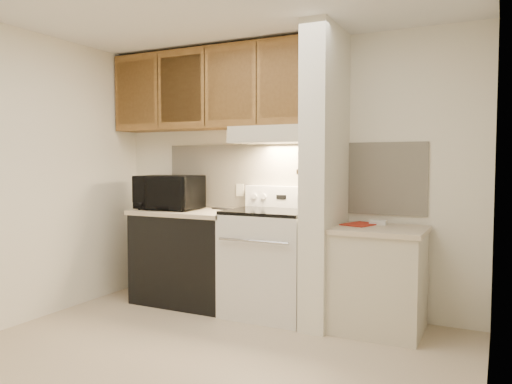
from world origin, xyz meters
The scene contains 49 objects.
floor centered at (0.00, 0.00, 0.00)m, with size 3.60×3.60×0.00m, color #C7B292.
wall_back centered at (0.00, 1.50, 1.25)m, with size 3.60×0.02×2.50m, color white.
wall_left centered at (-1.80, 0.00, 1.25)m, with size 0.02×3.00×2.50m, color white.
wall_right centered at (1.80, 0.00, 1.25)m, with size 0.02×3.00×2.50m, color white.
backsplash centered at (0.00, 1.49, 1.24)m, with size 2.60×0.02×0.63m, color beige.
range_body centered at (0.00, 1.16, 0.46)m, with size 0.76×0.65×0.92m, color silver.
oven_window centered at (0.00, 0.84, 0.50)m, with size 0.50×0.01×0.30m, color black.
oven_handle centered at (0.00, 0.80, 0.72)m, with size 0.02×0.02×0.65m, color silver.
cooktop centered at (0.00, 1.16, 0.94)m, with size 0.74×0.64×0.03m, color black.
range_backguard centered at (0.00, 1.44, 1.05)m, with size 0.76×0.08×0.20m, color silver.
range_display centered at (0.00, 1.40, 1.05)m, with size 0.10×0.01×0.04m, color black.
range_knob_left_outer centered at (-0.28, 1.40, 1.05)m, with size 0.05×0.05×0.02m, color silver.
range_knob_left_inner centered at (-0.18, 1.40, 1.05)m, with size 0.05×0.05×0.02m, color silver.
range_knob_right_inner centered at (0.18, 1.40, 1.05)m, with size 0.05×0.05×0.02m, color silver.
range_knob_right_outer centered at (0.28, 1.40, 1.05)m, with size 0.05×0.05×0.02m, color silver.
dishwasher_front centered at (-0.88, 1.17, 0.43)m, with size 1.00×0.63×0.87m, color black.
left_countertop centered at (-0.88, 1.17, 0.89)m, with size 1.04×0.67×0.04m, color beige.
spoon_rest centered at (-0.62, 1.36, 0.92)m, with size 0.23×0.07×0.02m, color black.
teal_jar centered at (-0.98, 1.06, 0.96)m, with size 0.09×0.09×0.10m, color #206058.
outlet centered at (-0.48, 1.48, 1.10)m, with size 0.08×0.01×0.12m, color beige.
microwave centered at (-1.10, 1.15, 1.08)m, with size 0.60×0.41×0.33m, color black.
partition_pillar centered at (0.51, 1.15, 1.25)m, with size 0.22×0.70×2.50m, color white.
pillar_trim centered at (0.39, 1.15, 1.30)m, with size 0.01×0.70×0.04m, color brown.
knife_strip centered at (0.39, 1.10, 1.32)m, with size 0.02×0.42×0.04m, color black.
knife_blade_a centered at (0.38, 0.94, 1.22)m, with size 0.01×0.04×0.16m, color silver.
knife_handle_a centered at (0.38, 0.95, 1.37)m, with size 0.02×0.02×0.10m, color black.
knife_blade_b centered at (0.38, 1.01, 1.21)m, with size 0.01×0.04×0.18m, color silver.
knife_handle_b centered at (0.38, 1.02, 1.37)m, with size 0.02×0.02×0.10m, color black.
knife_blade_c centered at (0.38, 1.11, 1.20)m, with size 0.01×0.04×0.20m, color silver.
knife_handle_c centered at (0.38, 1.11, 1.37)m, with size 0.02×0.02×0.10m, color black.
knife_blade_d centered at (0.38, 1.19, 1.22)m, with size 0.01×0.04×0.16m, color silver.
knife_handle_d centered at (0.38, 1.17, 1.37)m, with size 0.02×0.02×0.10m, color black.
knife_blade_e centered at (0.38, 1.25, 1.21)m, with size 0.01×0.04×0.18m, color silver.
knife_handle_e centered at (0.38, 1.26, 1.37)m, with size 0.02×0.02×0.10m, color black.
oven_mitt centered at (0.38, 1.32, 1.21)m, with size 0.03×0.10×0.24m, color gray.
right_cab_base centered at (0.97, 1.15, 0.40)m, with size 0.70×0.60×0.81m, color beige.
right_countertop centered at (0.97, 1.15, 0.83)m, with size 0.74×0.64×0.04m, color beige.
red_folder centered at (0.79, 1.25, 0.85)m, with size 0.22×0.30×0.01m, color #AA2818.
white_box centered at (0.92, 1.33, 0.87)m, with size 0.14×0.09×0.04m, color white.
range_hood centered at (0.00, 1.28, 1.62)m, with size 0.78×0.44×0.15m, color beige.
hood_lip centered at (0.00, 1.07, 1.58)m, with size 0.78×0.04×0.06m, color beige.
upper_cabinets centered at (-0.69, 1.32, 2.08)m, with size 2.18×0.33×0.77m, color brown.
cab_door_a centered at (-1.51, 1.17, 2.08)m, with size 0.46×0.01×0.63m, color brown.
cab_gap_a centered at (-1.23, 1.16, 2.08)m, with size 0.01×0.01×0.73m, color black.
cab_door_b centered at (-0.96, 1.17, 2.08)m, with size 0.46×0.01×0.63m, color brown.
cab_gap_b centered at (-0.69, 1.16, 2.08)m, with size 0.01×0.01×0.73m, color black.
cab_door_c centered at (-0.42, 1.17, 2.08)m, with size 0.46×0.01×0.63m, color brown.
cab_gap_c centered at (-0.14, 1.16, 2.08)m, with size 0.01×0.01×0.73m, color black.
cab_door_d centered at (0.13, 1.17, 2.08)m, with size 0.46×0.01×0.63m, color brown.
Camera 1 is at (1.85, -2.88, 1.38)m, focal length 35.00 mm.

